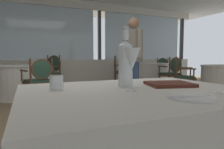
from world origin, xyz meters
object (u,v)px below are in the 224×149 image
at_px(dining_chair_0_2, 172,71).
at_px(dining_chair_2_1, 39,78).
at_px(side_plate, 191,97).
at_px(menu_book, 169,84).
at_px(dining_chair_2_2, 52,70).
at_px(wine_glass, 132,60).
at_px(dining_chair_0_0, 161,68).
at_px(water_bottle, 125,62).
at_px(dining_chair_0_1, 119,68).
at_px(diner_person_0, 134,55).
at_px(dining_chair_3_2, 181,74).
at_px(water_tumbler, 56,83).

relative_size(dining_chair_0_2, dining_chair_2_1, 1.04).
relative_size(side_plate, menu_book, 0.75).
bearing_deg(dining_chair_0_2, dining_chair_2_2, 61.94).
relative_size(wine_glass, dining_chair_0_0, 0.24).
distance_m(side_plate, water_bottle, 0.47).
bearing_deg(water_bottle, dining_chair_0_1, 65.18).
xyz_separation_m(water_bottle, dining_chair_2_1, (-0.32, 2.94, -0.36)).
bearing_deg(wine_glass, side_plate, -60.37).
relative_size(side_plate, diner_person_0, 0.12).
height_order(dining_chair_2_2, dining_chair_3_2, dining_chair_2_2).
relative_size(menu_book, dining_chair_0_1, 0.27).
relative_size(water_tumbler, dining_chair_3_2, 0.08).
relative_size(dining_chair_2_1, diner_person_0, 0.53).
distance_m(dining_chair_0_0, dining_chair_3_2, 2.60).
relative_size(dining_chair_0_2, dining_chair_2_2, 0.94).
bearing_deg(dining_chair_0_2, dining_chair_0_0, -29.98).
xyz_separation_m(water_bottle, dining_chair_0_2, (3.16, 3.32, -0.34)).
distance_m(water_tumbler, dining_chair_0_2, 4.85).
xyz_separation_m(dining_chair_0_2, dining_chair_2_2, (-3.05, 1.46, 0.03)).
distance_m(wine_glass, dining_chair_3_2, 3.95).
height_order(dining_chair_3_2, diner_person_0, diner_person_0).
xyz_separation_m(dining_chair_2_2, diner_person_0, (1.35, -2.30, 0.41)).
height_order(dining_chair_0_0, dining_chair_2_1, dining_chair_0_0).
distance_m(menu_book, diner_person_0, 2.84).
relative_size(menu_book, dining_chair_0_0, 0.29).
xyz_separation_m(water_tumbler, dining_chair_3_2, (3.17, 2.53, -0.24)).
height_order(wine_glass, dining_chair_3_2, wine_glass).
distance_m(water_bottle, dining_chair_2_2, 4.79).
bearing_deg(dining_chair_0_2, water_tumbler, 130.24).
bearing_deg(dining_chair_3_2, water_bottle, -100.35).
relative_size(side_plate, wine_glass, 0.89).
height_order(dining_chair_2_1, dining_chair_3_2, dining_chair_3_2).
xyz_separation_m(dining_chair_0_1, diner_person_0, (-0.75, -2.31, 0.42)).
bearing_deg(dining_chair_3_2, dining_chair_0_2, 99.75).
bearing_deg(dining_chair_0_2, wine_glass, 134.97).
height_order(dining_chair_0_2, dining_chair_2_1, dining_chair_0_2).
bearing_deg(water_bottle, dining_chair_3_2, 42.74).
height_order(side_plate, wine_glass, wine_glass).
distance_m(dining_chair_0_1, dining_chair_2_2, 2.11).
xyz_separation_m(wine_glass, menu_book, (0.32, 0.09, -0.15)).
distance_m(side_plate, dining_chair_0_0, 6.57).
distance_m(water_tumbler, dining_chair_3_2, 4.06).
height_order(side_plate, diner_person_0, diner_person_0).
bearing_deg(water_bottle, diner_person_0, 59.52).
height_order(dining_chair_0_2, dining_chair_2_2, dining_chair_2_2).
distance_m(dining_chair_0_1, dining_chair_3_2, 2.30).
bearing_deg(dining_chair_0_1, dining_chair_0_2, -29.89).
height_order(menu_book, dining_chair_0_0, dining_chair_0_0).
relative_size(side_plate, dining_chair_2_1, 0.22).
height_order(wine_glass, dining_chair_2_1, wine_glass).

